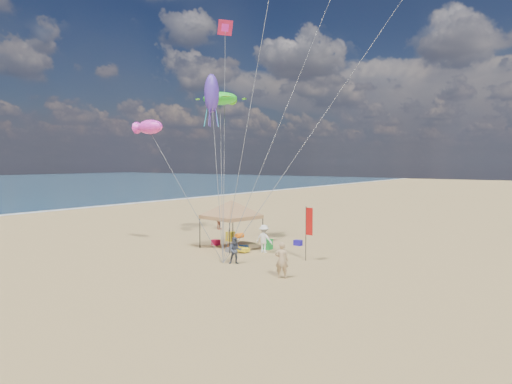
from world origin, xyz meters
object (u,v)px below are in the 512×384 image
beach_cart (242,249)px  person_near_a (282,260)px  feather_flag (308,225)px  chair_green (268,244)px  cooler_red (216,242)px  cooler_blue (298,243)px  person_far_a (219,220)px  chair_yellow (230,236)px  person_near_c (264,239)px  canopy_tent (231,202)px  person_near_b (235,251)px

beach_cart → person_near_a: size_ratio=0.49×
feather_flag → chair_green: feather_flag is taller
person_near_a → chair_green: bearing=-80.5°
cooler_red → cooler_blue: size_ratio=1.00×
beach_cart → person_far_a: 10.34m
chair_green → person_near_a: (4.83, -5.81, 0.57)m
cooler_red → person_far_a: person_far_a is taller
chair_yellow → cooler_blue: bearing=15.7°
feather_flag → beach_cart: bearing=-176.5°
beach_cart → person_far_a: size_ratio=0.53×
chair_yellow → person_near_c: size_ratio=0.39×
canopy_tent → cooler_red: 3.33m
cooler_red → cooler_blue: 5.74m
canopy_tent → beach_cart: 3.40m
canopy_tent → chair_yellow: bearing=130.6°
canopy_tent → person_near_c: canopy_tent is taller
chair_yellow → cooler_red: bearing=-84.3°
feather_flag → chair_green: bearing=158.4°
person_near_c → chair_yellow: bearing=-29.4°
beach_cart → person_near_b: person_near_b is taller
feather_flag → cooler_blue: (-3.04, 3.96, -1.95)m
feather_flag → person_near_c: size_ratio=1.79×
person_near_b → chair_green: bearing=60.4°
chair_green → person_near_a: bearing=-50.3°
cooler_blue → person_near_a: (3.93, -8.21, 0.73)m
feather_flag → chair_green: 4.59m
cooler_red → beach_cart: cooler_red is taller
canopy_tent → chair_green: 3.73m
canopy_tent → person_near_a: bearing=-33.9°
canopy_tent → person_near_a: canopy_tent is taller
chair_yellow → person_far_a: size_ratio=0.41×
canopy_tent → person_far_a: canopy_tent is taller
person_near_b → beach_cart: bearing=79.9°
cooler_red → chair_yellow: (-0.18, 1.84, 0.16)m
chair_green → person_far_a: (-8.51, 4.95, 0.50)m
feather_flag → cooler_red: feather_flag is taller
beach_cart → person_near_a: bearing=-35.5°
person_near_c → cooler_blue: bearing=-102.6°
cooler_blue → chair_yellow: chair_yellow is taller
person_far_a → feather_flag: bearing=-121.2°
beach_cart → person_near_c: (1.16, 0.81, 0.70)m
person_far_a → cooler_red: bearing=-144.7°
person_near_b → cooler_red: bearing=100.3°
feather_flag → chair_yellow: bearing=162.1°
canopy_tent → person_far_a: (-6.22, 5.98, -2.27)m
cooler_red → feather_flag: bearing=-5.4°
canopy_tent → person_near_a: 8.85m
cooler_red → person_near_a: (8.68, -4.98, 0.73)m
cooler_blue → chair_green: 2.56m
canopy_tent → person_near_b: canopy_tent is taller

